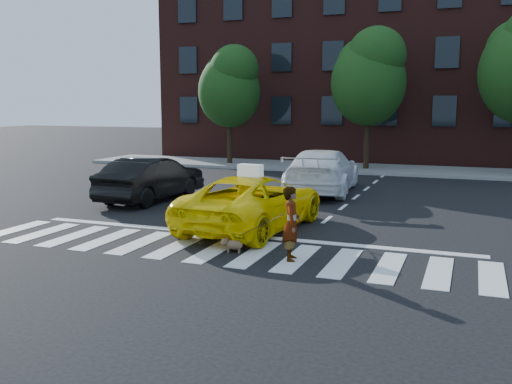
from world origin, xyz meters
TOP-DOWN VIEW (x-y plane):
  - ground at (0.00, 0.00)m, footprint 120.00×120.00m
  - crosswalk at (0.00, 0.00)m, footprint 13.00×2.40m
  - stop_line at (0.00, 1.60)m, footprint 12.00×0.30m
  - sidewalk_far at (0.00, 17.50)m, footprint 30.00×4.00m
  - building at (0.00, 25.00)m, footprint 26.00×10.00m
  - tree_left at (-6.97, 17.00)m, footprint 3.39×3.38m
  - tree_mid at (0.53, 17.00)m, footprint 3.69×3.69m
  - taxi at (-0.01, 2.50)m, footprint 2.94×5.49m
  - black_sedan at (-5.00, 5.50)m, footprint 1.86×4.74m
  - white_suv at (0.15, 9.45)m, footprint 2.83×5.91m
  - woman at (1.92, -0.18)m, footprint 0.53×0.67m
  - dog at (0.45, -0.04)m, footprint 0.59×0.32m
  - taxi_sign at (-0.01, 2.30)m, footprint 0.67×0.34m

SIDE VIEW (x-z plane):
  - ground at x=0.00m, z-range 0.00..0.00m
  - crosswalk at x=0.00m, z-range 0.00..0.01m
  - stop_line at x=0.00m, z-range 0.00..0.01m
  - sidewalk_far at x=0.00m, z-range 0.00..0.15m
  - dog at x=0.45m, z-range 0.03..0.37m
  - taxi at x=-0.01m, z-range 0.00..1.47m
  - black_sedan at x=-5.00m, z-range 0.00..1.54m
  - woman at x=1.92m, z-range 0.00..1.63m
  - white_suv at x=0.15m, z-range 0.00..1.66m
  - taxi_sign at x=-0.01m, z-range 1.47..1.79m
  - tree_left at x=-6.97m, z-range 1.19..7.69m
  - tree_mid at x=0.53m, z-range 1.30..8.40m
  - building at x=0.00m, z-range 0.00..12.00m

